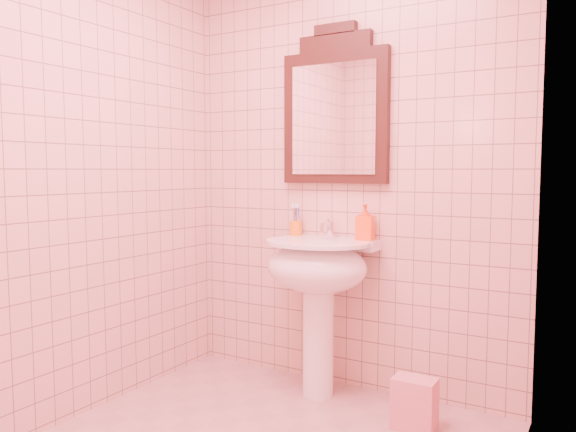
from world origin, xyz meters
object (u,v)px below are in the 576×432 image
Objects in this scene: soap_dispenser at (365,222)px; pedestal_sink at (318,277)px; mirror at (335,110)px; towel at (414,404)px; toothbrush_cup at (296,227)px.

pedestal_sink is at bearing -150.86° from soap_dispenser.
mirror is 0.66m from soap_dispenser.
pedestal_sink is at bearing 168.16° from towel.
soap_dispenser is at bearing 0.32° from toothbrush_cup.
mirror is 4.46× the size of soap_dispenser.
towel is (0.59, -0.32, -1.46)m from mirror.
towel is at bearing -42.50° from soap_dispenser.
soap_dispenser is at bearing 35.53° from pedestal_sink.
mirror is 5.40× the size of toothbrush_cup.
pedestal_sink is 0.97× the size of mirror.
soap_dispenser is (0.43, 0.00, 0.05)m from toothbrush_cup.
pedestal_sink reaches higher than towel.
pedestal_sink is 3.47× the size of towel.
towel is (0.81, -0.27, -0.79)m from toothbrush_cup.
toothbrush_cup is (-0.22, -0.05, -0.67)m from mirror.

